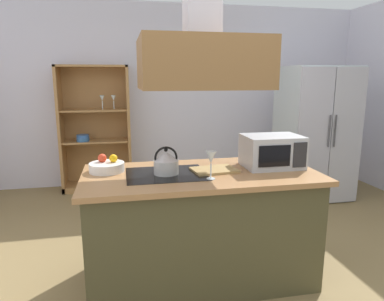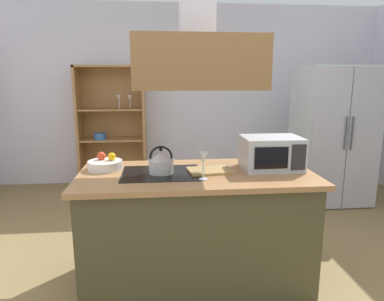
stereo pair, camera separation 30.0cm
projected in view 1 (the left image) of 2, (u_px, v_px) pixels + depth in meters
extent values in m
plane|color=olive|center=(227.00, 283.00, 2.78)|extent=(7.80, 7.80, 0.00)
cube|color=silver|center=(172.00, 95.00, 5.38)|extent=(6.00, 0.12, 2.70)
cube|color=#494428|center=(201.00, 229.00, 2.78)|extent=(1.73, 0.79, 0.86)
cube|color=#A87647|center=(201.00, 175.00, 2.69)|extent=(1.81, 0.87, 0.04)
cube|color=black|center=(166.00, 174.00, 2.63)|extent=(0.60, 0.48, 0.00)
cube|color=olive|center=(202.00, 64.00, 2.52)|extent=(0.90, 0.70, 0.36)
cube|color=#B5C2C5|center=(314.00, 133.00, 4.70)|extent=(0.90, 0.72, 1.77)
cube|color=#B6B5C0|center=(314.00, 138.00, 4.30)|extent=(0.44, 0.03, 1.73)
cube|color=#B5B5BD|center=(346.00, 137.00, 4.38)|extent=(0.44, 0.03, 1.73)
cylinder|color=#4C4C51|center=(329.00, 131.00, 4.29)|extent=(0.02, 0.02, 0.40)
cylinder|color=#4C4C51|center=(335.00, 131.00, 4.30)|extent=(0.02, 0.02, 0.40)
cube|color=#A67743|center=(61.00, 130.00, 4.91)|extent=(0.04, 0.40, 1.79)
cube|color=#A67743|center=(129.00, 128.00, 5.09)|extent=(0.04, 0.40, 1.79)
cube|color=#A67743|center=(92.00, 66.00, 4.82)|extent=(0.99, 0.40, 0.03)
cube|color=#A67743|center=(99.00, 185.00, 5.18)|extent=(0.99, 0.40, 0.08)
cube|color=#A67743|center=(96.00, 127.00, 5.18)|extent=(0.99, 0.02, 1.79)
cube|color=#A67743|center=(96.00, 141.00, 5.04)|extent=(0.91, 0.36, 0.02)
cube|color=#A67743|center=(94.00, 110.00, 4.94)|extent=(0.91, 0.36, 0.02)
cylinder|color=#35649E|center=(83.00, 139.00, 4.95)|extent=(0.18, 0.18, 0.05)
cylinder|color=#3764A8|center=(83.00, 136.00, 4.94)|extent=(0.17, 0.17, 0.05)
cylinder|color=silver|center=(103.00, 105.00, 4.91)|extent=(0.01, 0.01, 0.12)
cone|color=silver|center=(102.00, 98.00, 4.89)|extent=(0.07, 0.07, 0.08)
cylinder|color=silver|center=(114.00, 105.00, 4.95)|extent=(0.01, 0.01, 0.12)
cone|color=silver|center=(114.00, 98.00, 4.92)|extent=(0.07, 0.07, 0.08)
cylinder|color=#B8B8B5|center=(166.00, 167.00, 2.62)|extent=(0.19, 0.19, 0.10)
cone|color=beige|center=(166.00, 156.00, 2.60)|extent=(0.18, 0.18, 0.07)
sphere|color=black|center=(166.00, 150.00, 2.59)|extent=(0.03, 0.03, 0.03)
torus|color=black|center=(166.00, 158.00, 2.61)|extent=(0.18, 0.02, 0.18)
cube|color=tan|center=(214.00, 170.00, 2.72)|extent=(0.37, 0.28, 0.02)
cube|color=#B7BABF|center=(272.00, 151.00, 2.83)|extent=(0.46, 0.34, 0.26)
cube|color=black|center=(275.00, 156.00, 2.65)|extent=(0.26, 0.01, 0.17)
cube|color=#262628|center=(300.00, 155.00, 2.69)|extent=(0.11, 0.01, 0.20)
cylinder|color=silver|center=(211.00, 179.00, 2.50)|extent=(0.06, 0.06, 0.01)
cylinder|color=silver|center=(211.00, 171.00, 2.49)|extent=(0.01, 0.01, 0.11)
cone|color=silver|center=(211.00, 157.00, 2.47)|extent=(0.08, 0.08, 0.09)
cylinder|color=silver|center=(107.00, 167.00, 2.70)|extent=(0.27, 0.27, 0.07)
sphere|color=#FAB20F|center=(113.00, 158.00, 2.71)|extent=(0.06, 0.06, 0.06)
sphere|color=red|center=(102.00, 158.00, 2.72)|extent=(0.07, 0.07, 0.07)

